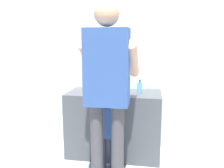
{
  "coord_description": "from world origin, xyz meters",
  "views": [
    {
      "loc": [
        0.46,
        -2.52,
        1.39
      ],
      "look_at": [
        0.0,
        0.15,
        0.94
      ],
      "focal_mm": 37.67,
      "sensor_mm": 36.0,
      "label": 1
    }
  ],
  "objects_px": {
    "toothbrush_cup": "(88,87)",
    "soap_bottle": "(140,88)",
    "adult_parent": "(107,79)",
    "child_toddler": "(108,127)"
  },
  "relations": [
    {
      "from": "child_toddler",
      "to": "soap_bottle",
      "type": "bearing_deg",
      "value": 53.42
    },
    {
      "from": "toothbrush_cup",
      "to": "soap_bottle",
      "type": "xyz_separation_m",
      "value": [
        0.65,
        -0.01,
        0.02
      ]
    },
    {
      "from": "toothbrush_cup",
      "to": "soap_bottle",
      "type": "relative_size",
      "value": 1.25
    },
    {
      "from": "toothbrush_cup",
      "to": "soap_bottle",
      "type": "height_order",
      "value": "toothbrush_cup"
    },
    {
      "from": "adult_parent",
      "to": "child_toddler",
      "type": "bearing_deg",
      "value": 99.47
    },
    {
      "from": "soap_bottle",
      "to": "child_toddler",
      "type": "bearing_deg",
      "value": -126.58
    },
    {
      "from": "toothbrush_cup",
      "to": "soap_bottle",
      "type": "bearing_deg",
      "value": -1.21
    },
    {
      "from": "child_toddler",
      "to": "adult_parent",
      "type": "height_order",
      "value": "adult_parent"
    },
    {
      "from": "soap_bottle",
      "to": "toothbrush_cup",
      "type": "bearing_deg",
      "value": 178.79
    },
    {
      "from": "toothbrush_cup",
      "to": "adult_parent",
      "type": "distance_m",
      "value": 0.82
    }
  ]
}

